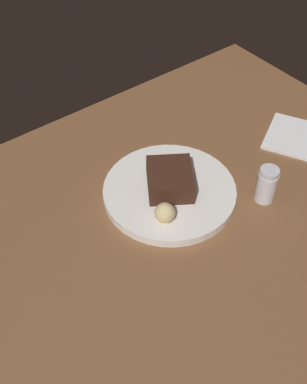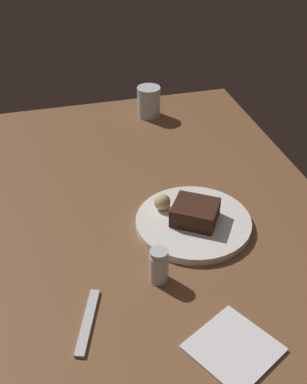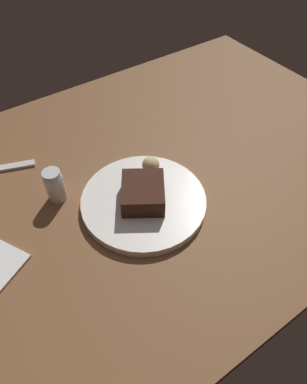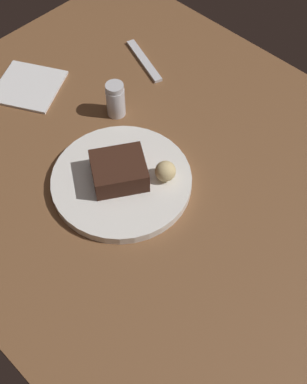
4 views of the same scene
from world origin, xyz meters
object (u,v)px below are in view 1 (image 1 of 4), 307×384
chocolate_cake_slice (170,179)px  folded_napkin (297,138)px  bread_roll (165,213)px  salt_shaker (267,185)px  dessert_plate (169,192)px

chocolate_cake_slice → folded_napkin: chocolate_cake_slice is taller
bread_roll → folded_napkin: 39.26cm
salt_shaker → folded_napkin: bearing=22.7°
dessert_plate → folded_napkin: (33.33, -3.89, -0.61)cm
dessert_plate → salt_shaker: (14.08, -11.94, 2.88)cm
dessert_plate → salt_shaker: bearing=-40.3°
salt_shaker → dessert_plate: bearing=139.7°
salt_shaker → chocolate_cake_slice: bearing=138.7°
bread_roll → salt_shaker: size_ratio=0.50×
salt_shaker → folded_napkin: 21.16cm
chocolate_cake_slice → salt_shaker: salt_shaker is taller
bread_roll → folded_napkin: size_ratio=0.29×
dessert_plate → chocolate_cake_slice: 3.08cm
chocolate_cake_slice → folded_napkin: size_ratio=0.73×
dessert_plate → salt_shaker: size_ratio=3.40×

